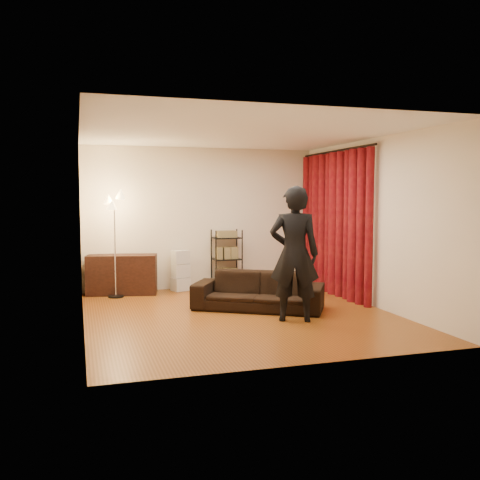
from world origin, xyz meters
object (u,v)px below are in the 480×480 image
object	(u,v)px
sofa	(258,291)
wire_shelf	(227,259)
floor_lamp	(115,246)
media_cabinet	(122,275)
storage_boxes	(181,271)
person	(294,254)

from	to	relation	value
sofa	wire_shelf	distance (m)	2.03
wire_shelf	floor_lamp	bearing A→B (deg)	166.32
media_cabinet	storage_boxes	distance (m)	1.08
sofa	media_cabinet	xyz separation A→B (m)	(-1.94, 1.96, 0.07)
media_cabinet	person	bearing A→B (deg)	-40.44
media_cabinet	floor_lamp	distance (m)	0.63
sofa	person	size ratio (longest dim) A/B	1.05
floor_lamp	storage_boxes	bearing A→B (deg)	14.50
media_cabinet	wire_shelf	distance (m)	1.99
sofa	media_cabinet	world-z (taller)	media_cabinet
wire_shelf	media_cabinet	bearing A→B (deg)	159.11
person	floor_lamp	world-z (taller)	person
storage_boxes	person	bearing A→B (deg)	-69.14
person	sofa	bearing A→B (deg)	-53.34
wire_shelf	floor_lamp	distance (m)	2.17
media_cabinet	wire_shelf	bearing A→B (deg)	13.44
sofa	media_cabinet	distance (m)	2.76
sofa	person	bearing A→B (deg)	-44.14
wire_shelf	floor_lamp	size ratio (longest dim) A/B	0.62
sofa	media_cabinet	size ratio (longest dim) A/B	1.63
sofa	wire_shelf	xyz separation A→B (m)	(0.05, 2.01, 0.27)
storage_boxes	wire_shelf	distance (m)	0.92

